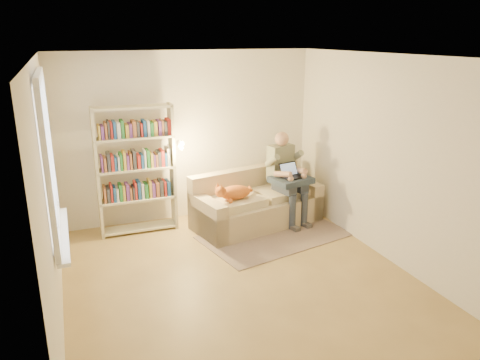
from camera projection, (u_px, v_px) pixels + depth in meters
name	position (u px, v px, depth m)	size (l,w,h in m)	color
floor	(240.00, 279.00, 5.62)	(4.50, 4.50, 0.00)	olive
ceiling	(240.00, 56.00, 4.85)	(4.00, 4.50, 0.02)	white
wall_left	(48.00, 197.00, 4.55)	(0.02, 4.50, 2.60)	silver
wall_right	(387.00, 159.00, 5.92)	(0.02, 4.50, 2.60)	silver
wall_back	(188.00, 137.00, 7.24)	(4.00, 0.02, 2.60)	silver
wall_front	(356.00, 263.00, 3.23)	(4.00, 0.02, 2.60)	silver
window	(53.00, 183.00, 4.73)	(0.12, 1.52, 1.69)	white
sofa	(256.00, 205.00, 7.20)	(2.08, 1.26, 0.82)	tan
person	(286.00, 173.00, 7.16)	(0.50, 0.68, 1.40)	gray
cat	(234.00, 192.00, 6.75)	(0.68, 0.35, 0.26)	orange
blanket	(290.00, 180.00, 7.07)	(0.57, 0.47, 0.09)	#253141
laptop	(290.00, 174.00, 7.05)	(0.36, 0.33, 0.26)	black
bookshelf	(136.00, 164.00, 6.71)	(1.24, 0.34, 1.88)	beige
rug	(275.00, 236.00, 6.82)	(2.06, 1.22, 0.01)	gray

